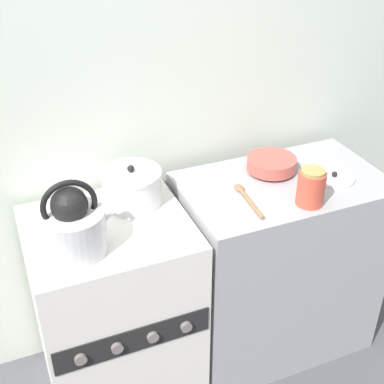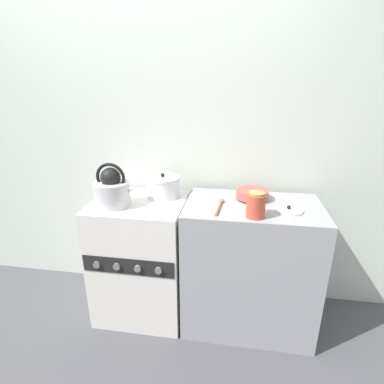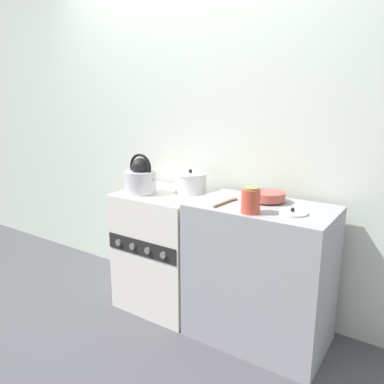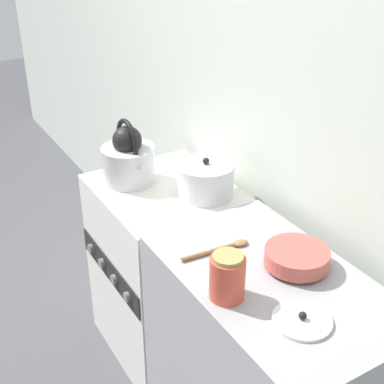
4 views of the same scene
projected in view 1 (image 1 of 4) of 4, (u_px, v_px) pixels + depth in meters
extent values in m
cube|color=silver|center=(75.00, 97.00, 2.05)|extent=(7.00, 0.06, 2.50)
cube|color=silver|center=(116.00, 311.00, 2.21)|extent=(0.61, 0.55, 0.87)
cube|color=black|center=(134.00, 340.00, 1.94)|extent=(0.59, 0.01, 0.11)
cylinder|color=slate|center=(81.00, 359.00, 1.87)|extent=(0.04, 0.02, 0.04)
cylinder|color=slate|center=(117.00, 348.00, 1.91)|extent=(0.04, 0.02, 0.04)
cylinder|color=slate|center=(153.00, 337.00, 1.96)|extent=(0.04, 0.02, 0.04)
cylinder|color=slate|center=(186.00, 327.00, 2.00)|extent=(0.04, 0.02, 0.04)
cube|color=#99999E|center=(276.00, 265.00, 2.44)|extent=(0.85, 0.52, 0.89)
cylinder|color=silver|center=(73.00, 232.00, 1.82)|extent=(0.23, 0.23, 0.16)
sphere|color=black|center=(69.00, 205.00, 1.76)|extent=(0.13, 0.13, 0.13)
torus|color=black|center=(69.00, 205.00, 1.76)|extent=(0.19, 0.02, 0.19)
cone|color=silver|center=(103.00, 219.00, 1.84)|extent=(0.11, 0.05, 0.09)
cylinder|color=silver|center=(132.00, 189.00, 2.09)|extent=(0.23, 0.23, 0.13)
cylinder|color=silver|center=(131.00, 173.00, 2.05)|extent=(0.24, 0.24, 0.01)
sphere|color=black|center=(131.00, 169.00, 2.04)|extent=(0.03, 0.03, 0.03)
cylinder|color=#B75147|center=(271.00, 170.00, 2.28)|extent=(0.09, 0.09, 0.01)
cylinder|color=#B75147|center=(272.00, 163.00, 2.26)|extent=(0.21, 0.21, 0.05)
cylinder|color=#CC4C38|center=(311.00, 188.00, 2.03)|extent=(0.11, 0.11, 0.14)
cylinder|color=#998C4C|center=(313.00, 171.00, 1.99)|extent=(0.09, 0.09, 0.01)
cylinder|color=silver|center=(334.00, 178.00, 2.23)|extent=(0.17, 0.17, 0.01)
sphere|color=black|center=(334.00, 174.00, 2.22)|extent=(0.02, 0.02, 0.02)
cylinder|color=olive|center=(252.00, 204.00, 2.05)|extent=(0.03, 0.20, 0.02)
ellipsoid|color=olive|center=(239.00, 188.00, 2.15)|extent=(0.04, 0.06, 0.02)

